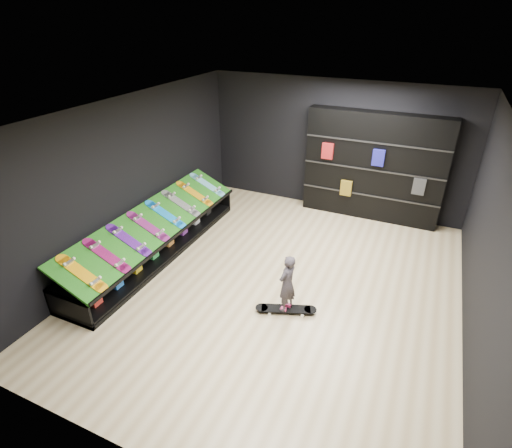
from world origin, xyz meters
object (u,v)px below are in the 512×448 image
at_px(back_shelving, 373,167).
at_px(child, 287,293).
at_px(floor_skateboard, 286,310).
at_px(display_rack, 157,241).

relative_size(back_shelving, child, 5.13).
height_order(floor_skateboard, child, child).
relative_size(back_shelving, floor_skateboard, 3.08).
bearing_deg(child, display_rack, -86.18).
distance_m(display_rack, floor_skateboard, 3.03).
relative_size(display_rack, child, 7.64).
xyz_separation_m(display_rack, floor_skateboard, (2.96, -0.65, -0.20)).
height_order(back_shelving, floor_skateboard, back_shelving).
relative_size(display_rack, floor_skateboard, 4.59).
distance_m(floor_skateboard, child, 0.34).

